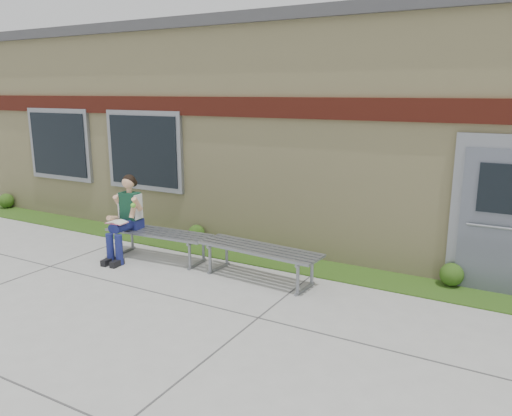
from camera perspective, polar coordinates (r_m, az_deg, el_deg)
The scene contains 9 objects.
ground at distance 6.76m, azimuth -9.47°, elevation -12.11°, with size 80.00×80.00×0.00m, color #9E9E99.
grass_strip at distance 8.78m, azimuth 1.19°, elevation -5.83°, with size 16.00×0.80×0.02m, color #224412.
school_building at distance 11.43m, azimuth 9.36°, elevation 9.17°, with size 16.20×6.22×4.20m.
bench_left at distance 8.85m, azimuth -11.05°, elevation -3.36°, with size 1.96×0.65×0.50m.
bench_right at distance 7.75m, azimuth 0.39°, elevation -5.38°, with size 2.04×0.71×0.52m.
girl at distance 8.94m, azimuth -14.68°, elevation -0.84°, with size 0.54×0.88×1.47m.
shrub_west at distance 13.95m, azimuth -26.63°, elevation 0.75°, with size 0.36×0.36×0.36m, color #224412.
shrub_mid at distance 9.78m, azimuth -6.82°, elevation -2.86°, with size 0.32×0.32×0.32m, color #224412.
shrub_east at distance 8.08m, azimuth 21.46°, elevation -7.09°, with size 0.35×0.35×0.35m, color #224412.
Camera 1 is at (3.89, -4.73, 2.87)m, focal length 35.00 mm.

